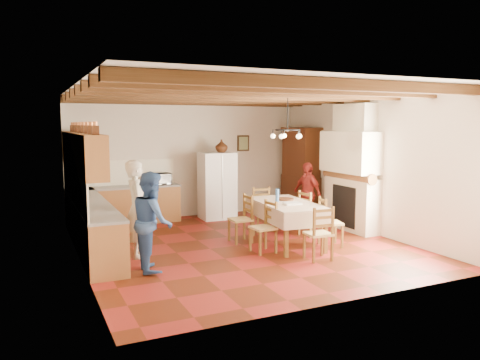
# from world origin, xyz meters

# --- Properties ---
(floor) EXTENTS (6.00, 6.50, 0.02)m
(floor) POSITION_xyz_m (0.00, 0.00, -0.01)
(floor) COLOR #4C190A
(floor) RESTS_ON ground
(ceiling) EXTENTS (6.00, 6.50, 0.02)m
(ceiling) POSITION_xyz_m (0.00, 0.00, 3.01)
(ceiling) COLOR beige
(ceiling) RESTS_ON ground
(wall_back) EXTENTS (6.00, 0.02, 3.00)m
(wall_back) POSITION_xyz_m (0.00, 3.26, 1.50)
(wall_back) COLOR beige
(wall_back) RESTS_ON ground
(wall_front) EXTENTS (6.00, 0.02, 3.00)m
(wall_front) POSITION_xyz_m (0.00, -3.26, 1.50)
(wall_front) COLOR beige
(wall_front) RESTS_ON ground
(wall_left) EXTENTS (0.02, 6.50, 3.00)m
(wall_left) POSITION_xyz_m (-3.01, 0.00, 1.50)
(wall_left) COLOR beige
(wall_left) RESTS_ON ground
(wall_right) EXTENTS (0.02, 6.50, 3.00)m
(wall_right) POSITION_xyz_m (3.01, 0.00, 1.50)
(wall_right) COLOR beige
(wall_right) RESTS_ON ground
(ceiling_beams) EXTENTS (6.00, 6.30, 0.16)m
(ceiling_beams) POSITION_xyz_m (0.00, 0.00, 2.91)
(ceiling_beams) COLOR #39200C
(ceiling_beams) RESTS_ON ground
(lower_cabinets_left) EXTENTS (0.60, 4.30, 0.86)m
(lower_cabinets_left) POSITION_xyz_m (-2.70, 1.05, 0.43)
(lower_cabinets_left) COLOR brown
(lower_cabinets_left) RESTS_ON ground
(lower_cabinets_back) EXTENTS (2.30, 0.60, 0.86)m
(lower_cabinets_back) POSITION_xyz_m (-1.55, 2.95, 0.43)
(lower_cabinets_back) COLOR brown
(lower_cabinets_back) RESTS_ON ground
(countertop_left) EXTENTS (0.62, 4.30, 0.04)m
(countertop_left) POSITION_xyz_m (-2.70, 1.05, 0.88)
(countertop_left) COLOR slate
(countertop_left) RESTS_ON lower_cabinets_left
(countertop_back) EXTENTS (2.34, 0.62, 0.04)m
(countertop_back) POSITION_xyz_m (-1.55, 2.95, 0.88)
(countertop_back) COLOR slate
(countertop_back) RESTS_ON lower_cabinets_back
(backsplash_left) EXTENTS (0.03, 4.30, 0.60)m
(backsplash_left) POSITION_xyz_m (-2.98, 1.05, 1.20)
(backsplash_left) COLOR silver
(backsplash_left) RESTS_ON ground
(backsplash_back) EXTENTS (2.30, 0.03, 0.60)m
(backsplash_back) POSITION_xyz_m (-1.55, 3.23, 1.20)
(backsplash_back) COLOR silver
(backsplash_back) RESTS_ON ground
(upper_cabinets) EXTENTS (0.35, 4.20, 0.70)m
(upper_cabinets) POSITION_xyz_m (-2.83, 1.05, 1.85)
(upper_cabinets) COLOR brown
(upper_cabinets) RESTS_ON ground
(fireplace) EXTENTS (0.56, 1.60, 2.80)m
(fireplace) POSITION_xyz_m (2.72, 0.20, 1.40)
(fireplace) COLOR #EDE3C5
(fireplace) RESTS_ON ground
(wall_picture) EXTENTS (0.34, 0.03, 0.42)m
(wall_picture) POSITION_xyz_m (1.55, 3.23, 1.85)
(wall_picture) COLOR #2D2214
(wall_picture) RESTS_ON ground
(refrigerator) EXTENTS (0.85, 0.71, 1.66)m
(refrigerator) POSITION_xyz_m (0.55, 2.64, 0.83)
(refrigerator) COLOR white
(refrigerator) RESTS_ON floor
(hutch) EXTENTS (0.55, 1.26, 2.27)m
(hutch) POSITION_xyz_m (2.75, 2.25, 1.13)
(hutch) COLOR #3C170E
(hutch) RESTS_ON floor
(dining_table) EXTENTS (1.16, 1.99, 0.83)m
(dining_table) POSITION_xyz_m (0.83, -0.29, 0.75)
(dining_table) COLOR beige
(dining_table) RESTS_ON floor
(chandelier) EXTENTS (0.47, 0.47, 0.03)m
(chandelier) POSITION_xyz_m (0.83, -0.29, 2.25)
(chandelier) COLOR black
(chandelier) RESTS_ON ground
(chair_left_near) EXTENTS (0.43, 0.45, 0.96)m
(chair_left_near) POSITION_xyz_m (0.14, -0.63, 0.48)
(chair_left_near) COLOR brown
(chair_left_near) RESTS_ON floor
(chair_left_far) EXTENTS (0.40, 0.42, 0.96)m
(chair_left_far) POSITION_xyz_m (0.07, 0.23, 0.48)
(chair_left_far) COLOR brown
(chair_left_far) RESTS_ON floor
(chair_right_near) EXTENTS (0.50, 0.51, 0.96)m
(chair_right_near) POSITION_xyz_m (1.53, -0.80, 0.48)
(chair_right_near) COLOR brown
(chair_right_near) RESTS_ON floor
(chair_right_far) EXTENTS (0.45, 0.47, 0.96)m
(chair_right_far) POSITION_xyz_m (1.67, 0.12, 0.48)
(chair_right_far) COLOR brown
(chair_right_far) RESTS_ON floor
(chair_end_near) EXTENTS (0.45, 0.43, 0.96)m
(chair_end_near) POSITION_xyz_m (0.80, -1.45, 0.48)
(chair_end_near) COLOR brown
(chair_end_near) RESTS_ON floor
(chair_end_far) EXTENTS (0.49, 0.47, 0.96)m
(chair_end_far) POSITION_xyz_m (0.97, 0.94, 0.48)
(chair_end_far) COLOR brown
(chair_end_far) RESTS_ON floor
(person_man) EXTENTS (0.52, 0.70, 1.74)m
(person_man) POSITION_xyz_m (-2.02, 0.06, 0.87)
(person_man) COLOR beige
(person_man) RESTS_ON floor
(person_woman_blue) EXTENTS (0.68, 0.84, 1.61)m
(person_woman_blue) POSITION_xyz_m (-1.97, -0.79, 0.81)
(person_woman_blue) COLOR #30508A
(person_woman_blue) RESTS_ON floor
(person_woman_red) EXTENTS (0.50, 0.91, 1.47)m
(person_woman_red) POSITION_xyz_m (2.27, 1.19, 0.73)
(person_woman_red) COLOR #B3322D
(person_woman_red) RESTS_ON floor
(microwave) EXTENTS (0.54, 0.41, 0.27)m
(microwave) POSITION_xyz_m (-0.82, 2.95, 1.04)
(microwave) COLOR silver
(microwave) RESTS_ON countertop_back
(fridge_vase) EXTENTS (0.36, 0.36, 0.32)m
(fridge_vase) POSITION_xyz_m (0.68, 2.64, 1.82)
(fridge_vase) COLOR #3C170E
(fridge_vase) RESTS_ON refrigerator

